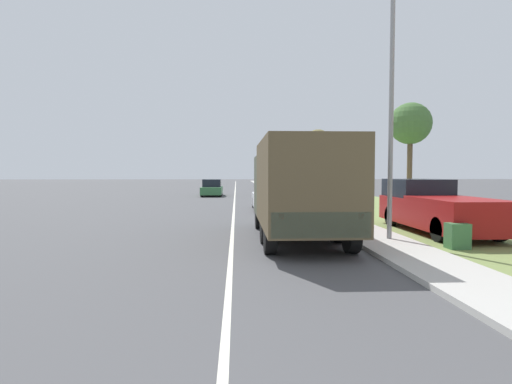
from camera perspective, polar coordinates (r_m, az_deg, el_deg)
name	(u,v)px	position (r m, az deg, el deg)	size (l,w,h in m)	color
ground_plane	(235,194)	(39.79, -3.03, -0.27)	(180.00, 180.00, 0.00)	#4C4C4F
lane_centre_stripe	(235,194)	(39.79, -3.03, -0.26)	(0.12, 120.00, 0.00)	silver
sidewalk_right	(280,193)	(40.02, 3.43, -0.16)	(1.80, 120.00, 0.12)	beige
grass_strip_right	(323,194)	(40.74, 9.59, -0.22)	(7.00, 120.00, 0.02)	olive
military_truck	(298,186)	(12.53, 6.04, 0.90)	(2.43, 7.12, 3.04)	#474C38
car_nearest_ahead	(269,197)	(22.60, 1.83, -0.69)	(1.74, 4.52, 1.65)	silver
car_second_ahead	(212,188)	(36.37, -6.31, 0.51)	(1.82, 4.28, 1.51)	#336B3D
pickup_truck	(434,207)	(15.49, 24.09, -1.96)	(2.06, 5.71, 1.84)	maroon
lamp_post	(386,75)	(12.88, 18.05, 15.63)	(1.69, 0.24, 8.36)	gray
tree_mid_right	(410,125)	(26.55, 21.19, 8.95)	(2.54, 2.54, 6.37)	brown
tree_far_right	(318,143)	(39.24, 8.86, 6.94)	(2.49, 2.49, 6.27)	brown
utility_box	(457,236)	(12.31, 26.83, -5.62)	(0.55, 0.45, 0.70)	#3D7042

